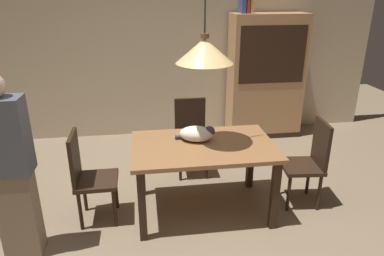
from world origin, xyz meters
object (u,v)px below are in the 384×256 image
book_yellow_short (250,6)px  pendant_lamp (205,50)px  book_blue_wide (242,4)px  chair_right_side (309,159)px  book_red_tall (247,3)px  chair_left_side (88,174)px  cat_sleeping (198,134)px  hutch_bookcase (265,79)px  dining_table (203,154)px  person_standing (11,171)px  chair_far_back (191,133)px

book_yellow_short → pendant_lamp: bearing=-117.0°
book_blue_wide → book_yellow_short: bearing=0.0°
chair_right_side → book_red_tall: size_ratio=3.32×
chair_left_side → cat_sleeping: chair_left_side is taller
book_red_tall → hutch_bookcase: bearing=-0.2°
chair_left_side → pendant_lamp: size_ratio=0.72×
chair_right_side → book_blue_wide: size_ratio=3.88×
dining_table → hutch_bookcase: size_ratio=0.76×
chair_right_side → hutch_bookcase: 1.99m
dining_table → book_yellow_short: book_yellow_short is taller
book_blue_wide → book_red_tall: (0.06, 0.00, 0.02)m
person_standing → chair_right_side: bearing=8.5°
chair_far_back → chair_left_side: bearing=-142.1°
dining_table → chair_left_side: bearing=-180.0°
hutch_bookcase → person_standing: bearing=-141.2°
pendant_lamp → book_blue_wide: pendant_lamp is taller
chair_right_side → dining_table: bearing=179.6°
chair_right_side → book_yellow_short: bearing=94.0°
cat_sleeping → chair_right_side: bearing=-5.3°
book_blue_wide → book_yellow_short: book_blue_wide is taller
book_blue_wide → book_yellow_short: (0.12, 0.00, -0.03)m
book_red_tall → person_standing: 3.70m
chair_left_side → book_yellow_short: book_yellow_short is taller
book_yellow_short → hutch_bookcase: bearing=-0.3°
hutch_bookcase → book_yellow_short: book_yellow_short is taller
dining_table → hutch_bookcase: hutch_bookcase is taller
book_yellow_short → chair_left_side: bearing=-137.5°
chair_left_side → book_blue_wide: bearing=44.2°
book_yellow_short → chair_right_side: bearing=-86.0°
dining_table → chair_far_back: size_ratio=1.51×
chair_left_side → book_blue_wide: size_ratio=3.88×
cat_sleeping → hutch_bookcase: 2.28m
chair_right_side → chair_far_back: size_ratio=1.00×
chair_left_side → book_red_tall: book_red_tall is taller
cat_sleeping → chair_left_side: bearing=-174.6°
hutch_bookcase → book_yellow_short: (-0.30, 0.00, 1.05)m
chair_right_side → book_yellow_short: book_yellow_short is taller
chair_right_side → chair_left_side: bearing=179.8°
chair_far_back → chair_left_side: same height
cat_sleeping → person_standing: size_ratio=0.25×
person_standing → dining_table: bearing=14.4°
cat_sleeping → person_standing: (-1.61, -0.52, -0.02)m
pendant_lamp → hutch_bookcase: pendant_lamp is taller
cat_sleeping → book_red_tall: book_red_tall is taller
chair_right_side → hutch_bookcase: size_ratio=0.50×
chair_left_side → book_blue_wide: book_blue_wide is taller
chair_left_side → person_standing: person_standing is taller
chair_far_back → cat_sleeping: (-0.04, -0.78, 0.32)m
pendant_lamp → book_blue_wide: size_ratio=5.42×
book_red_tall → book_yellow_short: 0.08m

